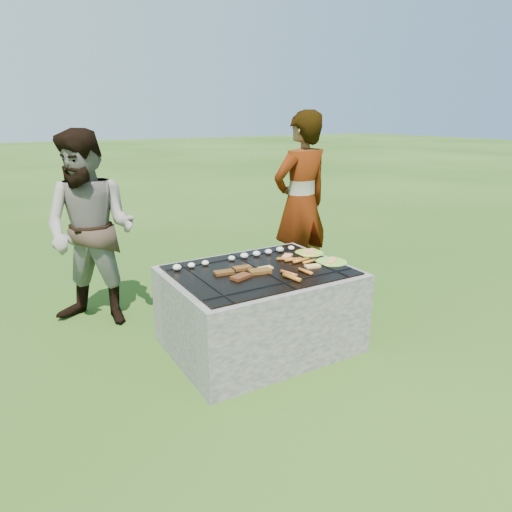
# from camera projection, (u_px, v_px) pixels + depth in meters

# --- Properties ---
(lawn) EXTENTS (60.00, 60.00, 0.00)m
(lawn) POSITION_uv_depth(u_px,v_px,m) (259.00, 345.00, 3.49)
(lawn) COLOR #1F4110
(lawn) RESTS_ON ground
(fire_pit) EXTENTS (1.30, 1.00, 0.62)m
(fire_pit) POSITION_uv_depth(u_px,v_px,m) (259.00, 311.00, 3.40)
(fire_pit) COLOR #A69D93
(fire_pit) RESTS_ON ground
(mushrooms) EXTENTS (1.06, 0.06, 0.04)m
(mushrooms) POSITION_uv_depth(u_px,v_px,m) (240.00, 256.00, 3.53)
(mushrooms) COLOR #F2E7CD
(mushrooms) RESTS_ON fire_pit
(pork_slabs) EXTENTS (0.39, 0.26, 0.02)m
(pork_slabs) POSITION_uv_depth(u_px,v_px,m) (244.00, 272.00, 3.22)
(pork_slabs) COLOR brown
(pork_slabs) RESTS_ON fire_pit
(sausages) EXTENTS (0.41, 0.50, 0.03)m
(sausages) POSITION_uv_depth(u_px,v_px,m) (296.00, 267.00, 3.32)
(sausages) COLOR #BC501F
(sausages) RESTS_ON fire_pit
(bread_on_grate) EXTENTS (0.43, 0.40, 0.01)m
(bread_on_grate) POSITION_uv_depth(u_px,v_px,m) (290.00, 263.00, 3.42)
(bread_on_grate) COLOR #E7B276
(bread_on_grate) RESTS_ON fire_pit
(plate_far) EXTENTS (0.23, 0.23, 0.03)m
(plate_far) POSITION_uv_depth(u_px,v_px,m) (309.00, 253.00, 3.70)
(plate_far) COLOR gold
(plate_far) RESTS_ON fire_pit
(plate_near) EXTENTS (0.26, 0.26, 0.03)m
(plate_near) POSITION_uv_depth(u_px,v_px,m) (331.00, 262.00, 3.47)
(plate_near) COLOR #ACCB30
(plate_near) RESTS_ON fire_pit
(cook) EXTENTS (0.66, 0.46, 1.73)m
(cook) POSITION_uv_depth(u_px,v_px,m) (301.00, 204.00, 4.38)
(cook) COLOR gray
(cook) RESTS_ON ground
(bystander) EXTENTS (0.98, 0.96, 1.59)m
(bystander) POSITION_uv_depth(u_px,v_px,m) (91.00, 231.00, 3.65)
(bystander) COLOR gray
(bystander) RESTS_ON ground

